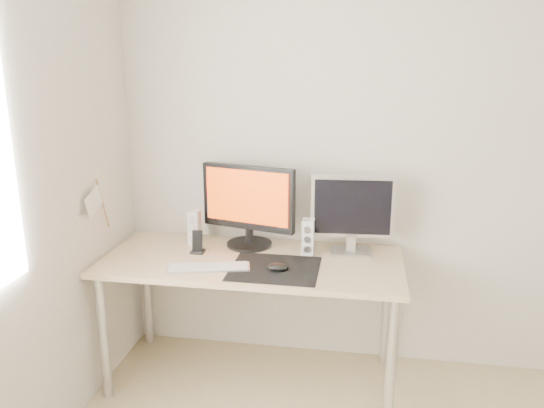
{
  "coord_description": "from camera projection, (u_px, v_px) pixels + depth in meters",
  "views": [
    {
      "loc": [
        -0.38,
        -1.23,
        1.76
      ],
      "look_at": [
        -0.84,
        1.49,
        1.01
      ],
      "focal_mm": 35.0,
      "sensor_mm": 36.0,
      "label": 1
    }
  ],
  "objects": [
    {
      "name": "wall_back",
      "position": [
        430.0,
        156.0,
        2.91
      ],
      "size": [
        3.5,
        0.0,
        3.5
      ],
      "primitive_type": "plane",
      "rotation": [
        1.57,
        0.0,
        0.0
      ],
      "color": "silver",
      "rests_on": "ground"
    },
    {
      "name": "mousepad",
      "position": [
        275.0,
        269.0,
        2.7
      ],
      "size": [
        0.45,
        0.4,
        0.0
      ],
      "primitive_type": "cube",
      "color": "black",
      "rests_on": "desk"
    },
    {
      "name": "mouse",
      "position": [
        278.0,
        267.0,
        2.67
      ],
      "size": [
        0.11,
        0.06,
        0.04
      ],
      "primitive_type": "ellipsoid",
      "color": "black",
      "rests_on": "mousepad"
    },
    {
      "name": "desk",
      "position": [
        252.0,
        272.0,
        2.86
      ],
      "size": [
        1.6,
        0.7,
        0.73
      ],
      "color": "#D1B587",
      "rests_on": "ground"
    },
    {
      "name": "main_monitor",
      "position": [
        248.0,
        203.0,
        2.97
      ],
      "size": [
        0.54,
        0.32,
        0.47
      ],
      "color": "black",
      "rests_on": "desk"
    },
    {
      "name": "second_monitor",
      "position": [
        352.0,
        211.0,
        2.87
      ],
      "size": [
        0.45,
        0.17,
        0.43
      ],
      "color": "#B9B9BC",
      "rests_on": "desk"
    },
    {
      "name": "speaker_left",
      "position": [
        194.0,
        227.0,
        3.04
      ],
      "size": [
        0.06,
        0.08,
        0.2
      ],
      "color": "silver",
      "rests_on": "desk"
    },
    {
      "name": "speaker_right",
      "position": [
        308.0,
        237.0,
        2.88
      ],
      "size": [
        0.06,
        0.08,
        0.2
      ],
      "color": "white",
      "rests_on": "desk"
    },
    {
      "name": "keyboard",
      "position": [
        208.0,
        267.0,
        2.7
      ],
      "size": [
        0.44,
        0.22,
        0.02
      ],
      "color": "#AEAEB0",
      "rests_on": "desk"
    },
    {
      "name": "phone_dock",
      "position": [
        198.0,
        246.0,
        2.92
      ],
      "size": [
        0.07,
        0.06,
        0.13
      ],
      "color": "black",
      "rests_on": "desk"
    },
    {
      "name": "pennant",
      "position": [
        97.0,
        202.0,
        2.75
      ],
      "size": [
        0.01,
        0.23,
        0.29
      ],
      "color": "#A57F54",
      "rests_on": "wall_left"
    }
  ]
}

